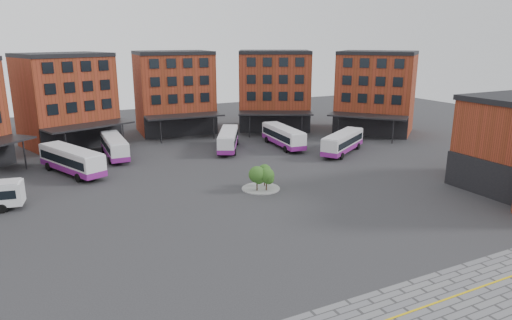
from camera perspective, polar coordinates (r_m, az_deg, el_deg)
name	(u,v)px	position (r m, az deg, el deg)	size (l,w,h in m)	color
ground	(302,230)	(42.09, 5.76, -8.69)	(160.00, 160.00, 0.00)	#28282B
yellow_line	(441,301)	(33.91, 22.11, -16.01)	(26.00, 0.15, 0.02)	gold
main_building	(144,102)	(73.06, -13.82, 7.03)	(94.14, 42.48, 14.60)	maroon
tree_island	(262,176)	(51.83, 0.81, -2.04)	(4.40, 4.40, 2.96)	gray
bus_b	(72,160)	(62.56, -22.06, -0.02)	(7.10, 12.04, 3.35)	silver
bus_c	(114,146)	(69.18, -17.28, 1.65)	(2.98, 10.99, 3.08)	silver
bus_d	(228,139)	(70.67, -3.51, 2.58)	(7.21, 10.75, 3.05)	white
bus_e	(283,136)	(72.77, 3.41, 3.00)	(3.58, 11.48, 3.18)	white
bus_f	(343,142)	(69.75, 10.80, 2.20)	(10.75, 8.06, 3.12)	silver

